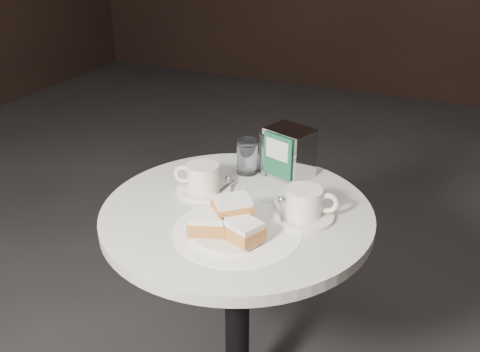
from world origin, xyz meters
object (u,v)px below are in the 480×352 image
cafe_table (237,271)px  beignet_plate (227,224)px  coffee_cup_left (203,180)px  napkin_dispenser (289,153)px  water_glass_right (272,153)px  water_glass_left (247,157)px  coffee_cup_right (304,205)px

cafe_table → beignet_plate: size_ratio=3.83×
cafe_table → coffee_cup_left: coffee_cup_left is taller
napkin_dispenser → beignet_plate: bearing=-74.2°
water_glass_right → napkin_dispenser: napkin_dispenser is taller
beignet_plate → water_glass_right: bearing=94.8°
beignet_plate → water_glass_left: bearing=105.7°
coffee_cup_left → napkin_dispenser: napkin_dispenser is taller
water_glass_right → napkin_dispenser: size_ratio=0.82×
cafe_table → coffee_cup_left: 0.27m
coffee_cup_right → napkin_dispenser: bearing=103.2°
water_glass_left → beignet_plate: bearing=-74.3°
water_glass_left → napkin_dispenser: 0.12m
cafe_table → water_glass_right: bearing=89.7°
coffee_cup_right → water_glass_left: bearing=126.5°
cafe_table → napkin_dispenser: (0.06, 0.24, 0.27)m
beignet_plate → coffee_cup_right: (0.14, 0.15, 0.00)m
cafe_table → water_glass_right: water_glass_right is taller
coffee_cup_left → coffee_cup_right: coffee_cup_right is taller
coffee_cup_right → napkin_dispenser: 0.24m
coffee_cup_left → water_glass_right: water_glass_right is taller
cafe_table → water_glass_left: size_ratio=7.41×
cafe_table → coffee_cup_left: size_ratio=4.20×
napkin_dispenser → water_glass_left: bearing=-147.1°
beignet_plate → water_glass_right: size_ratio=1.59×
coffee_cup_left → water_glass_left: (0.06, 0.16, 0.01)m
cafe_table → water_glass_right: 0.35m
coffee_cup_left → napkin_dispenser: size_ratio=1.19×
coffee_cup_left → beignet_plate: bearing=-59.8°
water_glass_right → napkin_dispenser: 0.06m
water_glass_left → napkin_dispenser: (0.12, 0.03, 0.02)m
coffee_cup_right → napkin_dispenser: size_ratio=1.27×
beignet_plate → napkin_dispenser: (0.02, 0.36, 0.04)m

